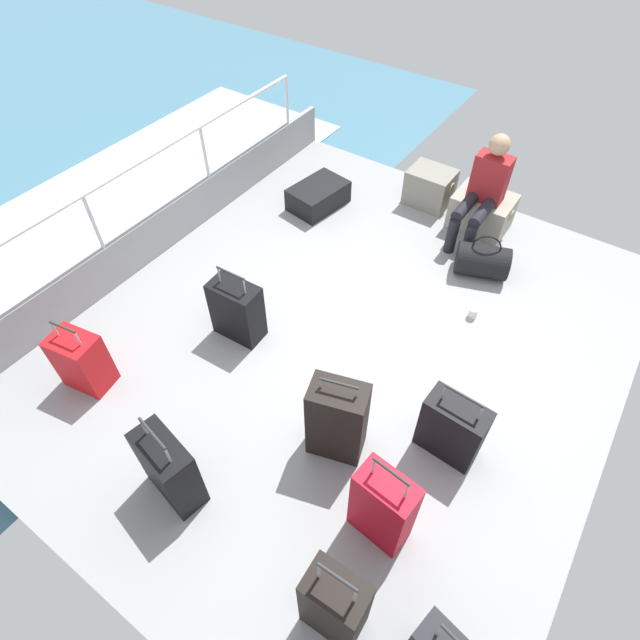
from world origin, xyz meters
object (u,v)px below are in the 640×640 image
Objects in this scene: suitcase_0 at (82,361)px; suitcase_6 at (452,428)px; passenger_seated at (483,189)px; duffel_bag at (482,261)px; cargo_crate_1 at (482,212)px; cargo_crate_0 at (430,187)px; suitcase_3 at (337,420)px; suitcase_8 at (237,310)px; suitcase_2 at (169,469)px; suitcase_7 at (335,605)px; paper_cup at (473,313)px; suitcase_4 at (318,196)px; suitcase_5 at (383,507)px.

suitcase_6 is (2.64, 1.08, 0.01)m from suitcase_0.
duffel_bag is (0.30, -0.51, -0.40)m from passenger_seated.
duffel_bag is at bearing -66.42° from cargo_crate_1.
suitcase_3 is (0.81, -3.13, 0.15)m from cargo_crate_0.
suitcase_6 is 0.96× the size of suitcase_8.
suitcase_2 is 1.46m from suitcase_8.
suitcase_3 is 1.17× the size of suitcase_6.
suitcase_0 is at bearing 172.95° from suitcase_7.
suitcase_8 is at bearing -140.56° from paper_cup.
cargo_crate_1 is 0.78× the size of suitcase_3.
cargo_crate_0 is 4.33m from suitcase_7.
paper_cup is (0.18, -0.58, -0.11)m from duffel_bag.
cargo_crate_0 is 1.22m from duffel_bag.
suitcase_0 is 0.84× the size of suitcase_3.
suitcase_7 reaches higher than suitcase_2.
suitcase_0 is 6.77× the size of paper_cup.
suitcase_8 is at bearing 179.99° from suitcase_6.
suitcase_2 is (1.23, -0.26, 0.04)m from suitcase_0.
suitcase_4 is at bearing -163.40° from passenger_seated.
paper_cup is at bearing 79.88° from suitcase_3.
cargo_crate_1 is 2.74m from suitcase_6.
cargo_crate_0 is 0.74× the size of suitcase_4.
passenger_seated is 3.30m from suitcase_5.
suitcase_0 is at bearing -133.32° from paper_cup.
passenger_seated is 1.30m from paper_cup.
suitcase_5 reaches higher than paper_cup.
cargo_crate_0 is 0.79m from passenger_seated.
suitcase_6 reaches higher than cargo_crate_0.
suitcase_7 is at bearing -79.06° from cargo_crate_1.
suitcase_0 is 2.85m from suitcase_6.
cargo_crate_0 is 3.24m from suitcase_3.
passenger_seated reaches higher than suitcase_0.
suitcase_6 is 0.79× the size of suitcase_7.
suitcase_7 is (2.57, -0.32, 0.08)m from suitcase_0.
passenger_seated reaches higher than suitcase_3.
passenger_seated is 1.24× the size of suitcase_7.
suitcase_6 is 1.40m from paper_cup.
cargo_crate_0 is 3.07m from suitcase_6.
cargo_crate_1 is at bearing 90.00° from passenger_seated.
cargo_crate_1 is 4.10m from suitcase_0.
suitcase_2 is 0.92× the size of suitcase_5.
suitcase_7 reaches higher than suitcase_5.
cargo_crate_1 is at bearing 100.94° from suitcase_7.
suitcase_5 is 0.62m from suitcase_7.
suitcase_0 is 1.20× the size of duffel_bag.
suitcase_2 reaches higher than suitcase_8.
suitcase_3 reaches higher than paper_cup.
suitcase_8 is 1.27× the size of duffel_bag.
cargo_crate_1 reaches higher than suitcase_4.
suitcase_7 is at bearing -70.82° from cargo_crate_0.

